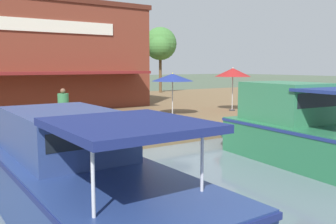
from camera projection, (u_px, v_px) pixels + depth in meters
name	position (u px, v px, depth m)	size (l,w,h in m)	color
ground_plane	(167.00, 148.00, 15.09)	(220.00, 220.00, 0.00)	#4C5B47
quay_deck	(70.00, 113.00, 24.04)	(22.00, 56.00, 0.60)	brown
quay_edge_fender	(165.00, 131.00, 15.09)	(0.20, 50.40, 0.10)	#2D2D33
waterfront_restaurant	(28.00, 56.00, 24.66)	(10.36, 13.85, 6.66)	brown
patio_umbrella_back_row	(233.00, 72.00, 22.34)	(2.14, 2.14, 2.60)	#B7B7B7
patio_umbrella_mid_patio_left	(172.00, 77.00, 20.24)	(2.27, 2.27, 2.31)	#B7B7B7
cafe_chair_under_first_umbrella	(260.00, 98.00, 25.56)	(0.45, 0.45, 0.85)	brown
cafe_chair_beside_entrance	(280.00, 101.00, 23.76)	(0.45, 0.45, 0.85)	brown
cafe_chair_facing_river	(46.00, 113.00, 17.68)	(0.51, 0.51, 0.85)	brown
cafe_chair_mid_patio	(19.00, 116.00, 16.62)	(0.45, 0.45, 0.85)	brown
cafe_chair_far_corner_seat	(19.00, 125.00, 14.07)	(0.53, 0.53, 0.85)	brown
person_at_quay_edge	(63.00, 103.00, 16.56)	(0.48, 0.48, 1.70)	orange
motorboat_fourth_along	(291.00, 131.00, 12.92)	(7.11, 3.24, 2.63)	#287047
motorboat_mid_row	(71.00, 176.00, 7.88)	(8.31, 2.56, 2.37)	navy
tree_upstream_bank	(160.00, 45.00, 37.52)	(3.47, 3.31, 6.59)	brown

